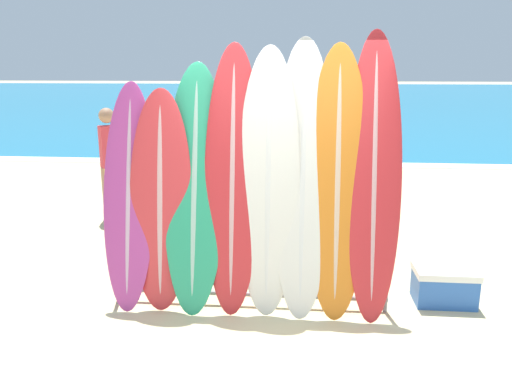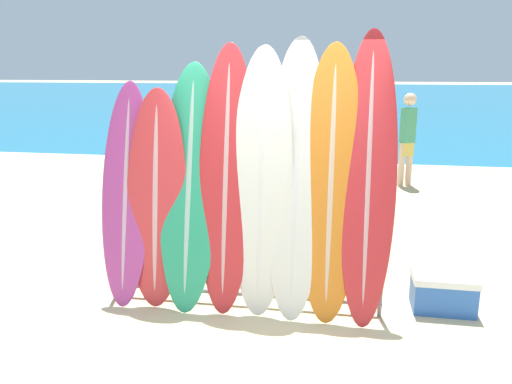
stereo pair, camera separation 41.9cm
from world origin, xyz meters
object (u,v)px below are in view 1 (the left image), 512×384
surfboard_slot_0 (129,197)px  person_near_water (386,134)px  surfboard_slot_1 (161,201)px  person_mid_beach (160,176)px  surfboard_slot_2 (195,188)px  surfboard_rack (248,258)px  person_far_left (110,159)px  cooler_box (444,285)px  surfboard_slot_7 (374,176)px  surfboard_slot_4 (268,183)px  surfboard_slot_6 (337,182)px  person_far_right (140,134)px  surfboard_slot_5 (303,178)px  surfboard_slot_3 (233,180)px

surfboard_slot_0 → person_near_water: 6.43m
surfboard_slot_1 → person_mid_beach: bearing=106.2°
surfboard_slot_2 → person_near_water: 6.11m
surfboard_rack → surfboard_slot_2: bearing=176.6°
person_far_left → cooler_box: 5.01m
surfboard_slot_7 → person_mid_beach: surfboard_slot_7 is taller
surfboard_slot_0 → surfboard_slot_1: size_ratio=1.03×
surfboard_rack → surfboard_slot_4: 0.76m
surfboard_slot_4 → person_mid_beach: (-1.54, 1.80, -0.35)m
surfboard_rack → surfboard_slot_0: 1.27m
surfboard_slot_2 → surfboard_slot_6: surfboard_slot_6 is taller
surfboard_slot_2 → person_near_water: surfboard_slot_2 is taller
person_near_water → person_mid_beach: size_ratio=1.11×
surfboard_slot_4 → person_near_water: size_ratio=1.38×
surfboard_slot_4 → person_far_right: 6.21m
surfboard_slot_1 → surfboard_slot_4: bearing=1.6°
surfboard_slot_0 → surfboard_slot_5: surfboard_slot_5 is taller
surfboard_slot_1 → person_near_water: surfboard_slot_1 is taller
person_near_water → cooler_box: (-0.24, -5.29, -0.79)m
surfboard_slot_5 → surfboard_slot_6: bearing=-1.7°
surfboard_slot_2 → surfboard_slot_5: (1.00, 0.03, 0.11)m
surfboard_slot_1 → surfboard_slot_3: 0.71m
surfboard_slot_1 → person_far_right: bearing=109.8°
person_mid_beach → person_near_water: bearing=16.8°
surfboard_slot_3 → cooler_box: size_ratio=4.25×
surfboard_slot_0 → cooler_box: bearing=4.4°
surfboard_slot_1 → surfboard_slot_7: size_ratio=0.80×
person_far_right → surfboard_slot_2: bearing=-177.1°
surfboard_slot_5 → person_far_right: size_ratio=1.47×
surfboard_slot_4 → cooler_box: (1.72, 0.23, -1.05)m
surfboard_slot_5 → person_far_right: surfboard_slot_5 is taller
surfboard_slot_4 → surfboard_slot_5: 0.32m
person_far_right → person_near_water: bearing=-109.1°
surfboard_slot_0 → surfboard_slot_4: surfboard_slot_4 is taller
person_mid_beach → cooler_box: bearing=-55.7°
surfboard_slot_6 → cooler_box: 1.54m
surfboard_slot_5 → surfboard_slot_7: size_ratio=0.98×
person_far_right → cooler_box: (4.70, -5.22, -0.76)m
surfboard_slot_2 → surfboard_slot_4: bearing=-0.9°
person_mid_beach → person_far_right: size_ratio=0.93×
person_far_left → surfboard_slot_3: bearing=90.6°
surfboard_slot_1 → cooler_box: size_ratio=3.55×
surfboard_slot_1 → surfboard_slot_4: (1.01, 0.03, 0.19)m
surfboard_slot_6 → surfboard_slot_7: surfboard_slot_7 is taller
surfboard_rack → person_far_left: size_ratio=1.57×
person_mid_beach → cooler_box: person_mid_beach is taller
surfboard_slot_0 → surfboard_slot_3: 1.00m
surfboard_slot_6 → surfboard_slot_4: bearing=-177.4°
surfboard_slot_2 → surfboard_slot_4: surfboard_slot_4 is taller
surfboard_slot_1 → person_near_water: 6.29m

